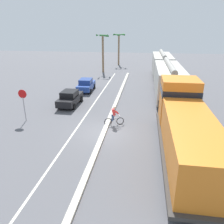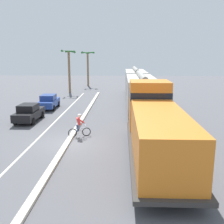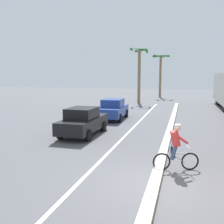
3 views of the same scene
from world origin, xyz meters
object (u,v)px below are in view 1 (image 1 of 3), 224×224
Objects in this scene: stop_sign at (23,99)px; parked_car_black at (70,98)px; hopper_car_lead at (168,81)px; hopper_car_middle at (162,65)px; parked_car_blue at (86,85)px; cyclist at (114,116)px; palm_tree_near at (103,46)px; palm_tree_far at (119,41)px; locomotive at (185,127)px.

parked_car_black is at bearing 60.94° from stop_sign.
hopper_car_middle is at bearing 90.00° from hopper_car_lead.
cyclist is at bearing -63.40° from parked_car_blue.
hopper_car_middle is 24.34m from stop_sign.
palm_tree_near is (-10.45, 3.05, 2.73)m from hopper_car_middle.
palm_tree_near reaches higher than parked_car_black.
palm_tree_near is 1.02× the size of palm_tree_far.
hopper_car_lead is 1.53× the size of palm_tree_near.
locomotive reaches higher than cyclist.
hopper_car_middle is at bearing 56.35° from parked_car_black.
locomotive reaches higher than hopper_car_middle.
parked_car_blue is (-10.30, 1.60, -1.26)m from hopper_car_lead.
hopper_car_lead is 10.17m from cyclist.
parked_car_blue is at bearing 126.84° from locomotive.
palm_tree_far is at bearing 109.92° from hopper_car_lead.
hopper_car_lead is at bearing 59.26° from cyclist.
palm_tree_near is at bearing -100.98° from palm_tree_far.
parked_car_black is 1.46× the size of stop_sign.
palm_tree_far is (4.47, 32.77, 3.03)m from stop_sign.
palm_tree_far is at bearing 103.51° from locomotive.
palm_tree_far reaches higher than cyclist.
parked_car_blue is (-10.30, -10.00, -1.26)m from hopper_car_middle.
hopper_car_middle reaches higher than parked_car_black.
hopper_car_middle is 1.53× the size of palm_tree_near.
cyclist is (-5.16, -8.68, -1.26)m from hopper_car_lead.
parked_car_black is (-10.54, -4.23, -1.26)m from hopper_car_lead.
locomotive is at bearing -36.97° from parked_car_black.
hopper_car_lead is at bearing 34.12° from stop_sign.
parked_car_blue is at bearing 74.91° from stop_sign.
parked_car_blue is 1.48× the size of stop_sign.
locomotive is 13.53m from stop_sign.
hopper_car_lead is at bearing -8.80° from parked_car_blue.
parked_car_blue is (-10.30, 13.75, -0.98)m from locomotive.
locomotive is 1.10× the size of hopper_car_lead.
parked_car_blue is at bearing 171.20° from hopper_car_lead.
stop_sign is (-2.83, -10.49, 1.21)m from parked_car_blue.
parked_car_blue is 0.63× the size of palm_tree_far.
hopper_car_middle reaches higher than cyclist.
palm_tree_near is at bearing 125.48° from hopper_car_lead.
palm_tree_far is (1.88, 28.10, 4.24)m from parked_car_black.
cyclist is at bearing -83.87° from palm_tree_far.
palm_tree_near is at bearing 89.73° from parked_car_black.
palm_tree_far is at bearing 85.78° from parked_car_blue.
palm_tree_far reaches higher than stop_sign.
palm_tree_near reaches higher than parked_car_blue.
hopper_car_lead is 10.50m from parked_car_blue.
locomotive is at bearing -68.71° from palm_tree_near.
palm_tree_far is (1.79, 9.22, 0.25)m from palm_tree_near.
hopper_car_lead is 6.18× the size of cyclist.
parked_car_blue is at bearing 87.69° from parked_car_black.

